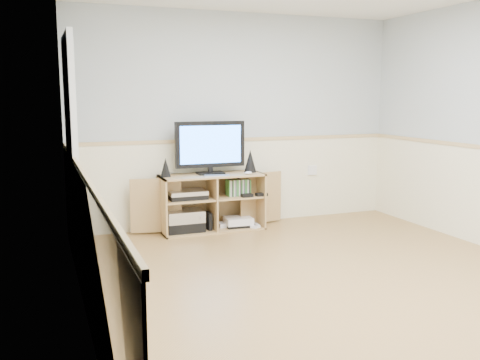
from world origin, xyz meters
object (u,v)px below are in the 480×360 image
Objects in this scene: monitor at (210,146)px; game_consoles at (237,222)px; media_cabinet at (211,201)px; keyboard at (217,176)px.

monitor is 1.80× the size of game_consoles.
game_consoles is at bearing -12.28° from media_cabinet.
monitor is at bearing -90.00° from media_cabinet.
media_cabinet is 0.64m from monitor.
media_cabinet is at bearing 107.84° from keyboard.
keyboard is 0.66m from game_consoles.
keyboard reaches higher than game_consoles.
monitor reaches higher than keyboard.
game_consoles is at bearing -11.30° from monitor.
keyboard is (0.02, -0.19, -0.32)m from monitor.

